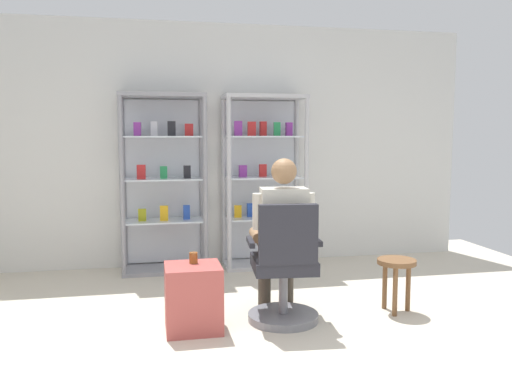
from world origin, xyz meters
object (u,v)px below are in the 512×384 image
Objects in this scene: wooden_stool at (396,270)px; tea_glass at (193,258)px; storage_crate at (193,298)px; display_cabinet_left at (163,182)px; office_chair at (284,274)px; seated_shopkeeper at (281,230)px; display_cabinet_right at (263,180)px.

tea_glass is at bearing -179.74° from wooden_stool.
display_cabinet_left is at bearing 94.66° from storage_crate.
wooden_stool is at bearing 3.98° from office_chair.
wooden_stool is (0.96, -0.09, -0.36)m from seated_shopkeeper.
seated_shopkeeper is (-0.22, -1.70, -0.25)m from display_cabinet_right.
display_cabinet_left is at bearing 114.80° from office_chair.
display_cabinet_right reaches higher than wooden_stool.
display_cabinet_left is 1.47× the size of seated_shopkeeper.
wooden_stool is at bearing 2.38° from storage_crate.
office_chair is at bearing -97.25° from display_cabinet_right.
display_cabinet_left and display_cabinet_right have the same top height.
seated_shopkeeper is 0.88m from storage_crate.
seated_shopkeeper is 0.74m from tea_glass.
display_cabinet_left is 1.86m from tea_glass.
wooden_stool is at bearing -67.65° from display_cabinet_right.
wooden_stool is (0.98, 0.07, -0.04)m from office_chair.
tea_glass is (-0.94, -1.81, -0.43)m from display_cabinet_right.
display_cabinet_right is 1.98× the size of office_chair.
office_chair is 1.92× the size of storage_crate.
display_cabinet_left is 3.81× the size of storage_crate.
display_cabinet_right reaches higher than seated_shopkeeper.
display_cabinet_right is 1.97m from office_chair.
storage_crate reaches higher than wooden_stool.
office_chair is at bearing -65.20° from display_cabinet_left.
storage_crate is (-0.71, -0.00, -0.14)m from office_chair.
office_chair is 0.36m from seated_shopkeeper.
storage_crate is at bearing -177.62° from wooden_stool.
display_cabinet_left is at bearing -179.98° from display_cabinet_right.
display_cabinet_right reaches higher than tea_glass.
storage_crate is 1.69m from wooden_stool.
display_cabinet_right is 2.08m from tea_glass.
wooden_stool is at bearing -5.63° from seated_shopkeeper.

